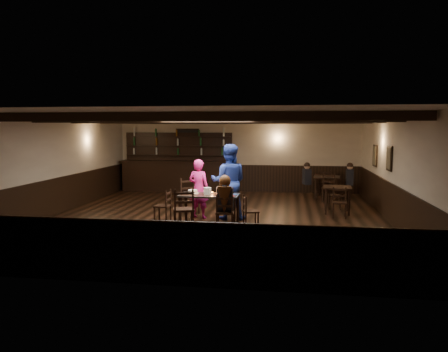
# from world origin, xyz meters

# --- Properties ---
(ground) EXTENTS (10.00, 10.00, 0.00)m
(ground) POSITION_xyz_m (0.00, 0.00, 0.00)
(ground) COLOR black
(ground) RESTS_ON ground
(room_shell) EXTENTS (9.02, 10.02, 2.71)m
(room_shell) POSITION_xyz_m (0.01, 0.04, 1.75)
(room_shell) COLOR beige
(room_shell) RESTS_ON ground
(dining_table) EXTENTS (1.47, 0.75, 0.75)m
(dining_table) POSITION_xyz_m (-0.01, -0.76, 0.66)
(dining_table) COLOR black
(dining_table) RESTS_ON ground
(chair_near_left) EXTENTS (0.59, 0.57, 1.01)m
(chair_near_left) POSITION_xyz_m (-0.45, -1.61, 0.59)
(chair_near_left) COLOR black
(chair_near_left) RESTS_ON ground
(chair_near_right) EXTENTS (0.43, 0.41, 0.87)m
(chair_near_right) POSITION_xyz_m (0.47, -1.45, 0.51)
(chair_near_right) COLOR black
(chair_near_right) RESTS_ON ground
(chair_end_left) EXTENTS (0.39, 0.41, 0.82)m
(chair_end_left) POSITION_xyz_m (-1.17, -0.65, 0.48)
(chair_end_left) COLOR black
(chair_end_left) RESTS_ON ground
(chair_end_right) EXTENTS (0.44, 0.45, 0.78)m
(chair_end_right) POSITION_xyz_m (0.96, -0.93, 0.46)
(chair_end_right) COLOR black
(chair_end_right) RESTS_ON ground
(chair_far_pushed) EXTENTS (0.62, 0.61, 0.98)m
(chair_far_pushed) POSITION_xyz_m (-0.85, 0.62, 0.57)
(chair_far_pushed) COLOR black
(chair_far_pushed) RESTS_ON ground
(woman_pink) EXTENTS (0.65, 0.51, 1.56)m
(woman_pink) POSITION_xyz_m (-0.43, -0.01, 0.78)
(woman_pink) COLOR #FD1A89
(woman_pink) RESTS_ON ground
(man_blue) EXTENTS (0.99, 0.80, 1.97)m
(man_blue) POSITION_xyz_m (0.37, -0.04, 0.98)
(man_blue) COLOR navy
(man_blue) RESTS_ON ground
(seated_person) EXTENTS (0.36, 0.54, 0.87)m
(seated_person) POSITION_xyz_m (0.47, -1.39, 0.85)
(seated_person) COLOR black
(seated_person) RESTS_ON ground
(cake) EXTENTS (0.29, 0.29, 0.09)m
(cake) POSITION_xyz_m (-0.46, -0.65, 0.79)
(cake) COLOR white
(cake) RESTS_ON dining_table
(plate_stack_a) EXTENTS (0.19, 0.19, 0.18)m
(plate_stack_a) POSITION_xyz_m (-0.05, -0.79, 0.84)
(plate_stack_a) COLOR white
(plate_stack_a) RESTS_ON dining_table
(plate_stack_b) EXTENTS (0.15, 0.15, 0.18)m
(plate_stack_b) POSITION_xyz_m (0.23, -0.67, 0.84)
(plate_stack_b) COLOR white
(plate_stack_b) RESTS_ON dining_table
(tea_light) EXTENTS (0.05, 0.05, 0.06)m
(tea_light) POSITION_xyz_m (0.04, -0.64, 0.78)
(tea_light) COLOR #A5A8AD
(tea_light) RESTS_ON dining_table
(salt_shaker) EXTENTS (0.04, 0.04, 0.10)m
(salt_shaker) POSITION_xyz_m (0.28, -0.86, 0.80)
(salt_shaker) COLOR silver
(salt_shaker) RESTS_ON dining_table
(pepper_shaker) EXTENTS (0.03, 0.03, 0.09)m
(pepper_shaker) POSITION_xyz_m (0.35, -0.81, 0.80)
(pepper_shaker) COLOR #A5A8AD
(pepper_shaker) RESTS_ON dining_table
(drink_glass) EXTENTS (0.07, 0.07, 0.11)m
(drink_glass) POSITION_xyz_m (0.33, -0.66, 0.81)
(drink_glass) COLOR silver
(drink_glass) RESTS_ON dining_table
(menu_red) EXTENTS (0.31, 0.23, 0.00)m
(menu_red) POSITION_xyz_m (0.46, -0.87, 0.75)
(menu_red) COLOR maroon
(menu_red) RESTS_ON dining_table
(menu_blue) EXTENTS (0.39, 0.33, 0.00)m
(menu_blue) POSITION_xyz_m (0.53, -0.63, 0.75)
(menu_blue) COLOR navy
(menu_blue) RESTS_ON dining_table
(bar_counter) EXTENTS (4.29, 0.70, 2.20)m
(bar_counter) POSITION_xyz_m (-2.24, 4.72, 0.73)
(bar_counter) COLOR black
(bar_counter) RESTS_ON ground
(back_table_a) EXTENTS (0.79, 0.79, 0.75)m
(back_table_a) POSITION_xyz_m (3.27, 1.20, 0.64)
(back_table_a) COLOR black
(back_table_a) RESTS_ON ground
(back_table_b) EXTENTS (0.95, 0.95, 0.75)m
(back_table_b) POSITION_xyz_m (3.19, 3.78, 0.65)
(back_table_b) COLOR black
(back_table_b) RESTS_ON ground
(bg_patron_left) EXTENTS (0.30, 0.40, 0.75)m
(bg_patron_left) POSITION_xyz_m (2.52, 3.78, 0.84)
(bg_patron_left) COLOR black
(bg_patron_left) RESTS_ON ground
(bg_patron_right) EXTENTS (0.24, 0.38, 0.76)m
(bg_patron_right) POSITION_xyz_m (3.93, 3.76, 0.85)
(bg_patron_right) COLOR black
(bg_patron_right) RESTS_ON ground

